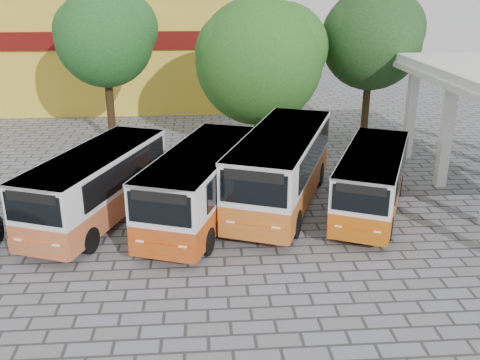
{
  "coord_description": "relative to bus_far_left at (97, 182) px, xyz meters",
  "views": [
    {
      "loc": [
        -3.15,
        -16.41,
        9.01
      ],
      "look_at": [
        -1.69,
        3.58,
        1.5
      ],
      "focal_mm": 40.0,
      "sensor_mm": 36.0,
      "label": 1
    }
  ],
  "objects": [
    {
      "name": "bus_centre_right",
      "position": [
        7.39,
        1.02,
        0.21
      ],
      "size": [
        5.64,
        9.42,
        3.18
      ],
      "rotation": [
        0.0,
        0.0,
        -0.37
      ],
      "color": "#B55D1C",
      "rests_on": "ground"
    },
    {
      "name": "tree_right",
      "position": [
        14.01,
        11.05,
        4.38
      ],
      "size": [
        6.05,
        5.76,
        8.71
      ],
      "color": "#3B2D16",
      "rests_on": "ground"
    },
    {
      "name": "bus_far_right",
      "position": [
        10.94,
        0.01,
        -0.11
      ],
      "size": [
        4.96,
        7.79,
        2.62
      ],
      "rotation": [
        0.0,
        0.0,
        -0.42
      ],
      "color": "#B15008",
      "rests_on": "ground"
    },
    {
      "name": "ground",
      "position": [
        7.28,
        -3.38,
        -1.63
      ],
      "size": [
        90.0,
        90.0,
        0.0
      ],
      "primitive_type": "plane",
      "color": "slate",
      "rests_on": "ground"
    },
    {
      "name": "bus_centre_left",
      "position": [
        4.05,
        -0.32,
        0.05
      ],
      "size": [
        4.97,
        8.6,
        2.91
      ],
      "rotation": [
        0.0,
        0.0,
        -0.34
      ],
      "color": "#AF410D",
      "rests_on": "ground"
    },
    {
      "name": "bus_far_left",
      "position": [
        0.0,
        0.0,
        0.0
      ],
      "size": [
        4.95,
        8.34,
        2.81
      ],
      "rotation": [
        0.0,
        0.0,
        -0.36
      ],
      "color": "#B75A30",
      "rests_on": "ground"
    },
    {
      "name": "shophouse_block",
      "position": [
        -3.72,
        22.6,
        2.53
      ],
      "size": [
        20.4,
        10.4,
        8.3
      ],
      "color": "gold",
      "rests_on": "ground"
    },
    {
      "name": "tree_middle",
      "position": [
        7.4,
        9.5,
        3.47
      ],
      "size": [
        7.26,
        6.91,
        8.32
      ],
      "color": "#40301E",
      "rests_on": "ground"
    },
    {
      "name": "tree_left",
      "position": [
        -1.11,
        11.39,
        4.52
      ],
      "size": [
        5.72,
        5.45,
        8.7
      ],
      "color": "#352413",
      "rests_on": "ground"
    }
  ]
}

